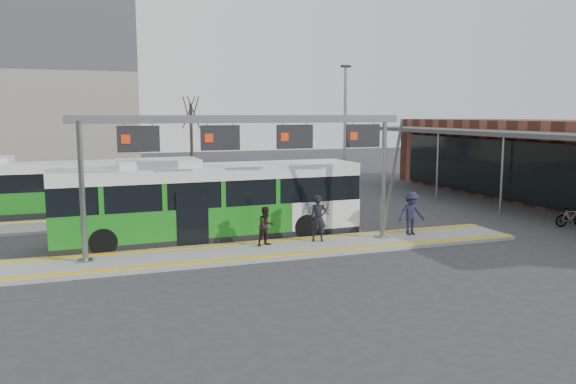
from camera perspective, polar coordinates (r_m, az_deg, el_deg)
name	(u,v)px	position (r m, az deg, el deg)	size (l,w,h in m)	color
ground	(261,253)	(22.16, -2.72, -6.16)	(120.00, 120.00, 0.00)	#2D2D30
platform_main	(261,251)	(22.14, -2.72, -5.97)	(22.00, 3.00, 0.15)	gray
platform_second	(139,221)	(29.16, -14.87, -2.85)	(20.00, 3.00, 0.15)	gray
tactile_main	(261,249)	(22.12, -2.72, -5.76)	(22.00, 2.65, 0.02)	gold
tactile_second	(137,215)	(30.28, -15.05, -2.30)	(20.00, 0.35, 0.02)	gold
gantry	(250,143)	(21.67, -3.87, 5.02)	(13.00, 1.68, 5.20)	slate
hero_bus	(210,203)	(24.28, -7.93, -1.07)	(12.99, 3.11, 3.55)	black
bg_bus_green	(89,188)	(32.50, -19.58, 0.41)	(11.33, 2.46, 2.83)	black
passenger_a	(318,218)	(23.24, 3.09, -2.69)	(0.70, 0.46, 1.93)	black
passenger_b	(266,226)	(22.52, -2.22, -3.48)	(0.77, 0.60, 1.58)	black
passenger_c	(411,213)	(25.08, 12.42, -2.13)	(1.22, 0.70, 1.89)	#1D1E34
bicycle_d	(571,217)	(30.24, 26.79, -2.32)	(0.43, 1.52, 0.92)	gray
tree_left	(116,111)	(53.17, -17.10, 7.90)	(1.40, 1.40, 7.51)	#382B21
tree_mid	(191,113)	(52.87, -9.84, 7.91)	(1.40, 1.40, 7.24)	#382B21
lamp_east	(345,136)	(30.44, 5.80, 5.68)	(0.50, 0.25, 7.95)	slate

